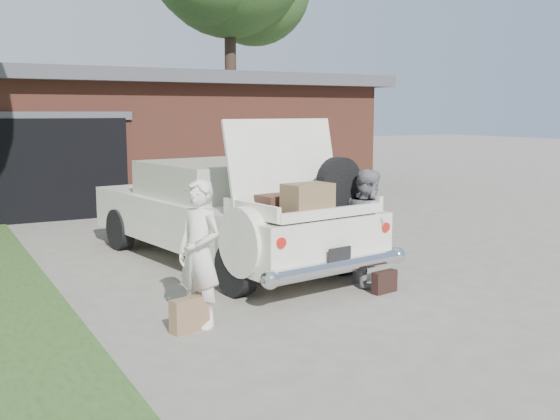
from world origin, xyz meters
TOP-DOWN VIEW (x-y plane):
  - ground at (0.00, 0.00)m, footprint 90.00×90.00m
  - house at (0.98, 11.47)m, footprint 12.80×7.80m
  - sedan at (0.14, 2.64)m, footprint 2.85×5.69m
  - woman_left at (-1.37, -0.09)m, footprint 0.59×0.70m
  - woman_right at (1.30, 0.48)m, footprint 0.80×0.91m
  - suitcase_left at (-1.53, -0.19)m, footprint 0.50×0.27m
  - suitcase_right at (1.22, -0.00)m, footprint 0.39×0.18m

SIDE VIEW (x-z plane):
  - ground at x=0.00m, z-range 0.00..0.00m
  - suitcase_right at x=1.22m, z-range 0.00..0.29m
  - suitcase_left at x=-1.53m, z-range 0.00..0.37m
  - woman_right at x=1.30m, z-range 0.00..1.58m
  - sedan at x=0.14m, z-range -0.32..1.92m
  - woman_left at x=-1.37m, z-range 0.00..1.62m
  - house at x=0.98m, z-range 0.02..3.32m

